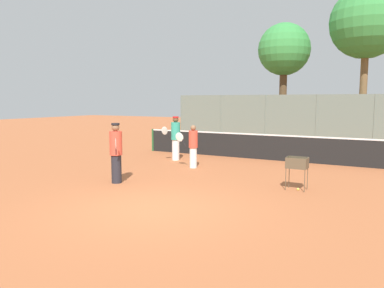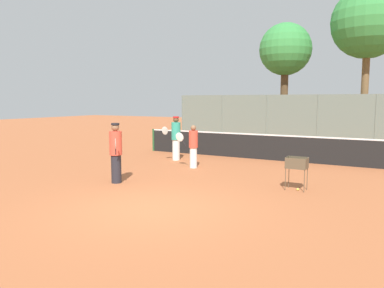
{
  "view_description": "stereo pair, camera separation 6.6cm",
  "coord_description": "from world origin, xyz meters",
  "px_view_note": "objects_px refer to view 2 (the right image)",
  "views": [
    {
      "loc": [
        4.81,
        -6.83,
        2.46
      ],
      "look_at": [
        -1.22,
        4.1,
        1.0
      ],
      "focal_mm": 35.0,
      "sensor_mm": 36.0,
      "label": 1
    },
    {
      "loc": [
        4.87,
        -6.8,
        2.46
      ],
      "look_at": [
        -1.22,
        4.1,
        1.0
      ],
      "focal_mm": 35.0,
      "sensor_mm": 36.0,
      "label": 2
    }
  ],
  "objects_px": {
    "player_red_cap": "(116,152)",
    "player_yellow_shirt": "(193,146)",
    "tennis_net": "(265,146)",
    "ball_cart": "(297,165)",
    "player_white_outfit": "(176,138)"
  },
  "relations": [
    {
      "from": "player_yellow_shirt",
      "to": "tennis_net",
      "type": "bearing_deg",
      "value": -135.42
    },
    {
      "from": "player_white_outfit",
      "to": "ball_cart",
      "type": "distance_m",
      "value": 6.28
    },
    {
      "from": "player_yellow_shirt",
      "to": "player_red_cap",
      "type": "bearing_deg",
      "value": 59.88
    },
    {
      "from": "player_yellow_shirt",
      "to": "ball_cart",
      "type": "xyz_separation_m",
      "value": [
        4.14,
        -1.59,
        -0.13
      ]
    },
    {
      "from": "tennis_net",
      "to": "ball_cart",
      "type": "distance_m",
      "value": 5.3
    },
    {
      "from": "player_white_outfit",
      "to": "tennis_net",
      "type": "bearing_deg",
      "value": 143.08
    },
    {
      "from": "player_red_cap",
      "to": "ball_cart",
      "type": "relative_size",
      "value": 1.97
    },
    {
      "from": "tennis_net",
      "to": "player_yellow_shirt",
      "type": "bearing_deg",
      "value": -118.62
    },
    {
      "from": "player_white_outfit",
      "to": "ball_cart",
      "type": "height_order",
      "value": "player_white_outfit"
    },
    {
      "from": "player_red_cap",
      "to": "ball_cart",
      "type": "xyz_separation_m",
      "value": [
        4.93,
        1.72,
        -0.25
      ]
    },
    {
      "from": "player_white_outfit",
      "to": "player_yellow_shirt",
      "type": "height_order",
      "value": "player_white_outfit"
    },
    {
      "from": "player_red_cap",
      "to": "player_yellow_shirt",
      "type": "bearing_deg",
      "value": 126.32
    },
    {
      "from": "tennis_net",
      "to": "player_red_cap",
      "type": "height_order",
      "value": "player_red_cap"
    },
    {
      "from": "tennis_net",
      "to": "ball_cart",
      "type": "relative_size",
      "value": 12.47
    },
    {
      "from": "tennis_net",
      "to": "player_red_cap",
      "type": "distance_m",
      "value": 6.9
    }
  ]
}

